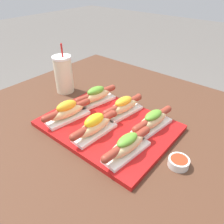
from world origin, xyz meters
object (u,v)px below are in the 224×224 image
at_px(hot_dog_0, 67,111).
at_px(hot_dog_4, 123,106).
at_px(serving_tray, 109,125).
at_px(hot_dog_3, 96,95).
at_px(hot_dog_1, 94,126).
at_px(drink_cup, 64,74).
at_px(hot_dog_2, 127,145).
at_px(sauce_bowl, 179,162).
at_px(hot_dog_5, 153,120).

distance_m(hot_dog_0, hot_dog_4, 0.22).
bearing_deg(serving_tray, hot_dog_3, 149.85).
distance_m(hot_dog_1, drink_cup, 0.39).
height_order(hot_dog_0, drink_cup, drink_cup).
bearing_deg(drink_cup, hot_dog_4, 0.14).
bearing_deg(hot_dog_2, hot_dog_0, 178.69).
bearing_deg(sauce_bowl, hot_dog_0, -171.08).
bearing_deg(sauce_bowl, serving_tray, 177.70).
xyz_separation_m(hot_dog_5, sauce_bowl, (0.15, -0.09, -0.04)).
relative_size(serving_tray, drink_cup, 2.00).
bearing_deg(hot_dog_3, hot_dog_1, -48.17).
bearing_deg(hot_dog_2, hot_dog_5, 92.56).
height_order(hot_dog_2, hot_dog_5, same).
height_order(hot_dog_3, hot_dog_4, hot_dog_3).
bearing_deg(sauce_bowl, hot_dog_2, -152.52).
height_order(serving_tray, hot_dog_4, hot_dog_4).
xyz_separation_m(hot_dog_3, hot_dog_5, (0.28, -0.00, -0.00)).
bearing_deg(hot_dog_5, hot_dog_1, -130.74).
bearing_deg(hot_dog_0, hot_dog_5, 29.49).
bearing_deg(hot_dog_1, hot_dog_4, 90.51).
xyz_separation_m(serving_tray, hot_dog_4, (0.00, 0.09, 0.04)).
relative_size(hot_dog_0, hot_dog_3, 1.00).
bearing_deg(serving_tray, drink_cup, 166.26).
relative_size(hot_dog_1, hot_dog_3, 1.01).
xyz_separation_m(serving_tray, drink_cup, (-0.35, 0.09, 0.08)).
bearing_deg(hot_dog_4, hot_dog_1, -89.49).
xyz_separation_m(sauce_bowl, drink_cup, (-0.64, 0.10, 0.07)).
bearing_deg(hot_dog_4, hot_dog_5, -3.13).
distance_m(hot_dog_0, hot_dog_3, 0.16).
distance_m(serving_tray, hot_dog_5, 0.17).
height_order(serving_tray, hot_dog_5, hot_dog_5).
bearing_deg(drink_cup, hot_dog_0, -37.84).
xyz_separation_m(serving_tray, hot_dog_0, (-0.14, -0.08, 0.04)).
height_order(sauce_bowl, drink_cup, drink_cup).
bearing_deg(hot_dog_2, sauce_bowl, 27.48).
height_order(hot_dog_1, hot_dog_5, hot_dog_1).
distance_m(serving_tray, sauce_bowl, 0.29).
bearing_deg(hot_dog_4, drink_cup, -179.86).
bearing_deg(hot_dog_3, hot_dog_2, -30.08).
distance_m(hot_dog_3, hot_dog_5, 0.28).
bearing_deg(hot_dog_5, hot_dog_2, -87.44).
bearing_deg(hot_dog_5, drink_cup, 179.22).
bearing_deg(hot_dog_3, hot_dog_4, 2.26).
relative_size(hot_dog_5, drink_cup, 0.89).
xyz_separation_m(serving_tray, hot_dog_2, (0.15, -0.09, 0.04)).
bearing_deg(hot_dog_2, hot_dog_1, 177.59).
distance_m(serving_tray, hot_dog_0, 0.17).
height_order(hot_dog_5, drink_cup, drink_cup).
height_order(hot_dog_0, hot_dog_2, hot_dog_0).
height_order(hot_dog_1, hot_dog_2, hot_dog_1).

